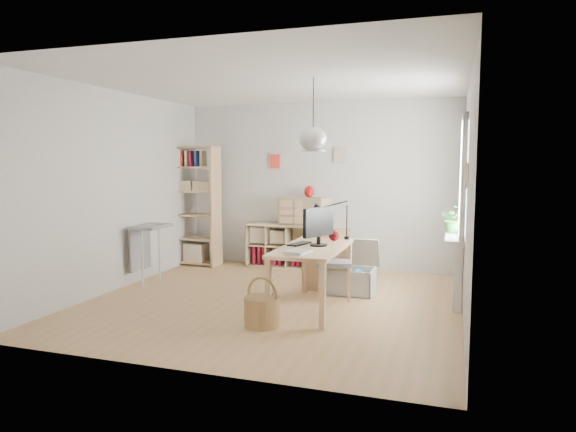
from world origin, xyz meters
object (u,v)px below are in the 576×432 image
(cube_shelf, at_px, (288,249))
(chair, at_px, (333,259))
(storage_chest, at_px, (351,275))
(drawer_chest, at_px, (304,211))
(desk, at_px, (313,254))
(monitor, at_px, (319,224))
(tall_bookshelf, at_px, (195,201))

(cube_shelf, bearing_deg, chair, -55.16)
(chair, distance_m, storage_chest, 0.46)
(cube_shelf, bearing_deg, drawer_chest, -8.11)
(desk, height_order, drawer_chest, drawer_chest)
(cube_shelf, bearing_deg, storage_chest, -45.16)
(storage_chest, relative_size, drawer_chest, 0.95)
(chair, distance_m, drawer_chest, 1.86)
(cube_shelf, distance_m, storage_chest, 1.85)
(desk, height_order, storage_chest, desk)
(storage_chest, relative_size, monitor, 1.51)
(tall_bookshelf, distance_m, drawer_chest, 1.87)
(cube_shelf, height_order, chair, chair)
(cube_shelf, relative_size, chair, 1.58)
(tall_bookshelf, height_order, drawer_chest, tall_bookshelf)
(chair, distance_m, monitor, 0.74)
(monitor, bearing_deg, cube_shelf, 139.52)
(cube_shelf, relative_size, monitor, 2.80)
(tall_bookshelf, relative_size, drawer_chest, 2.53)
(cube_shelf, distance_m, monitor, 2.52)
(desk, relative_size, monitor, 3.00)
(cube_shelf, bearing_deg, monitor, -63.58)
(desk, xyz_separation_m, storage_chest, (0.28, 0.92, -0.43))
(drawer_chest, bearing_deg, chair, -48.72)
(tall_bookshelf, xyz_separation_m, monitor, (2.64, -1.89, -0.08))
(desk, bearing_deg, tall_bookshelf, 142.99)
(cube_shelf, xyz_separation_m, monitor, (1.08, -2.17, 0.71))
(tall_bookshelf, bearing_deg, desk, -37.01)
(desk, relative_size, drawer_chest, 1.90)
(monitor, relative_size, drawer_chest, 0.63)
(desk, distance_m, monitor, 0.36)
(chair, bearing_deg, tall_bookshelf, 138.51)
(storage_chest, xyz_separation_m, monitor, (-0.23, -0.86, 0.78))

